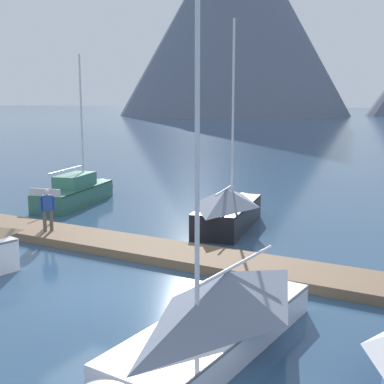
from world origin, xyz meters
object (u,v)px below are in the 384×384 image
at_px(sailboat_mid_dock_port, 230,208).
at_px(sailboat_mid_dock_starboard, 216,315).
at_px(person_on_dock, 47,207).
at_px(sailboat_nearest_berth, 78,191).

xyz_separation_m(sailboat_mid_dock_port, sailboat_mid_dock_starboard, (4.16, -10.58, -0.06)).
height_order(sailboat_mid_dock_port, person_on_dock, sailboat_mid_dock_port).
xyz_separation_m(sailboat_nearest_berth, sailboat_mid_dock_port, (9.37, -1.32, 0.23)).
bearing_deg(person_on_dock, sailboat_nearest_berth, 120.06).
bearing_deg(sailboat_nearest_berth, sailboat_mid_dock_starboard, -41.34).
height_order(sailboat_mid_dock_port, sailboat_mid_dock_starboard, sailboat_mid_dock_starboard).
height_order(sailboat_nearest_berth, sailboat_mid_dock_port, sailboat_mid_dock_port).
height_order(sailboat_mid_dock_starboard, person_on_dock, sailboat_mid_dock_starboard).
bearing_deg(sailboat_nearest_berth, person_on_dock, -59.94).
distance_m(sailboat_nearest_berth, sailboat_mid_dock_starboard, 18.02).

